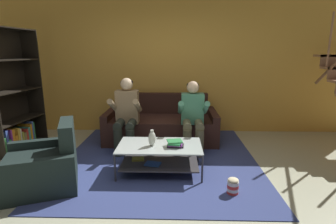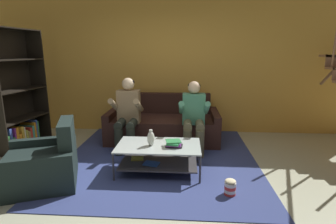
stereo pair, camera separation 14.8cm
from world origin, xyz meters
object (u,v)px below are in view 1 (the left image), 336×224
object	(u,v)px
popcorn_tub	(233,186)
person_seated_right	(193,114)
vase	(152,138)
armchair	(44,166)
book_stack	(175,144)
person_seated_left	(126,112)
bookshelf	(11,109)
couch	(161,125)
coffee_table	(159,154)

from	to	relation	value
popcorn_tub	person_seated_right	bearing A→B (deg)	106.14
vase	armchair	size ratio (longest dim) A/B	0.21
vase	book_stack	world-z (taller)	vase
person_seated_left	vase	size ratio (longest dim) A/B	5.44
person_seated_right	book_stack	xyz separation A→B (m)	(-0.29, -0.88, -0.21)
bookshelf	popcorn_tub	world-z (taller)	bookshelf
vase	bookshelf	size ratio (longest dim) A/B	0.11
couch	coffee_table	bearing A→B (deg)	-88.18
couch	vase	xyz separation A→B (m)	(-0.05, -1.42, 0.22)
armchair	popcorn_tub	xyz separation A→B (m)	(2.34, -0.13, -0.16)
coffee_table	vase	distance (m)	0.26
coffee_table	bookshelf	xyz separation A→B (m)	(-2.58, 0.83, 0.45)
person_seated_right	vase	distance (m)	1.06
book_stack	armchair	bearing A→B (deg)	-166.60
person_seated_right	armchair	bearing A→B (deg)	-146.78
person_seated_left	popcorn_tub	size ratio (longest dim) A/B	6.03
coffee_table	book_stack	bearing A→B (deg)	-13.56
couch	person_seated_right	distance (m)	0.88
person_seated_right	popcorn_tub	distance (m)	1.56
vase	coffee_table	bearing A→B (deg)	18.76
armchair	popcorn_tub	world-z (taller)	armchair
person_seated_left	vase	bearing A→B (deg)	-59.40
couch	book_stack	bearing A→B (deg)	-79.53
person_seated_right	bookshelf	bearing A→B (deg)	179.93
couch	person_seated_left	distance (m)	0.88
coffee_table	book_stack	world-z (taller)	book_stack
couch	person_seated_right	size ratio (longest dim) A/B	1.74
coffee_table	armchair	world-z (taller)	armchair
book_stack	armchair	distance (m)	1.70
couch	vase	world-z (taller)	couch
vase	popcorn_tub	distance (m)	1.22
book_stack	bookshelf	size ratio (longest dim) A/B	0.12
person_seated_left	bookshelf	xyz separation A→B (m)	(-1.98, -0.00, 0.04)
person_seated_left	popcorn_tub	bearing A→B (deg)	-42.61
coffee_table	book_stack	size ratio (longest dim) A/B	4.75
person_seated_left	coffee_table	distance (m)	1.10
person_seated_right	couch	bearing A→B (deg)	134.72
book_stack	armchair	xyz separation A→B (m)	(-1.65, -0.39, -0.18)
bookshelf	armchair	distance (m)	1.78
coffee_table	vase	size ratio (longest dim) A/B	5.10
couch	book_stack	distance (m)	1.48
person_seated_right	bookshelf	xyz separation A→B (m)	(-3.10, 0.00, 0.06)
vase	armchair	xyz separation A→B (m)	(-1.33, -0.41, -0.24)
couch	popcorn_tub	world-z (taller)	couch
armchair	person_seated_left	bearing A→B (deg)	57.29
couch	person_seated_left	world-z (taller)	person_seated_left
couch	popcorn_tub	size ratio (longest dim) A/B	10.11
couch	coffee_table	xyz separation A→B (m)	(0.04, -1.39, -0.02)
person_seated_right	coffee_table	world-z (taller)	person_seated_right
couch	vase	size ratio (longest dim) A/B	9.11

